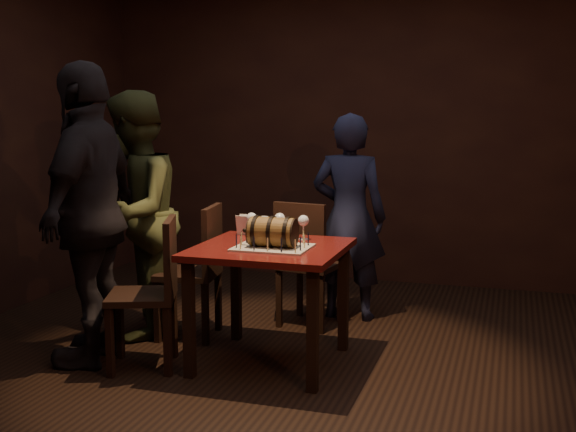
{
  "coord_description": "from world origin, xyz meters",
  "views": [
    {
      "loc": [
        1.3,
        -4.04,
        1.59
      ],
      "look_at": [
        0.01,
        0.05,
        0.95
      ],
      "focal_mm": 45.0,
      "sensor_mm": 36.0,
      "label": 1
    }
  ],
  "objects_px": {
    "pub_table": "(270,263)",
    "person_left_rear": "(133,215)",
    "wine_glass_right": "(303,222)",
    "chair_left_front": "(155,285)",
    "barrel_cake": "(273,232)",
    "pint_of_ale": "(263,229)",
    "chair_back": "(305,257)",
    "chair_left_rear": "(199,264)",
    "wine_glass_left": "(252,219)",
    "wine_glass_mid": "(280,220)",
    "person_back": "(349,217)",
    "person_left_front": "(91,215)"
  },
  "relations": [
    {
      "from": "barrel_cake",
      "to": "chair_back",
      "type": "relative_size",
      "value": 0.36
    },
    {
      "from": "wine_glass_left",
      "to": "wine_glass_mid",
      "type": "bearing_deg",
      "value": 13.09
    },
    {
      "from": "person_left_rear",
      "to": "person_left_front",
      "type": "bearing_deg",
      "value": -8.09
    },
    {
      "from": "chair_left_rear",
      "to": "barrel_cake",
      "type": "bearing_deg",
      "value": -31.48
    },
    {
      "from": "pint_of_ale",
      "to": "chair_left_rear",
      "type": "xyz_separation_m",
      "value": [
        -0.53,
        0.15,
        -0.3
      ]
    },
    {
      "from": "person_left_rear",
      "to": "person_left_front",
      "type": "relative_size",
      "value": 0.91
    },
    {
      "from": "person_left_rear",
      "to": "pint_of_ale",
      "type": "bearing_deg",
      "value": 76.24
    },
    {
      "from": "barrel_cake",
      "to": "chair_left_rear",
      "type": "height_order",
      "value": "barrel_cake"
    },
    {
      "from": "chair_left_rear",
      "to": "person_back",
      "type": "distance_m",
      "value": 1.21
    },
    {
      "from": "wine_glass_mid",
      "to": "person_back",
      "type": "distance_m",
      "value": 0.87
    },
    {
      "from": "chair_back",
      "to": "person_left_front",
      "type": "relative_size",
      "value": 0.49
    },
    {
      "from": "chair_back",
      "to": "chair_left_front",
      "type": "relative_size",
      "value": 1.0
    },
    {
      "from": "pint_of_ale",
      "to": "chair_back",
      "type": "bearing_deg",
      "value": 78.78
    },
    {
      "from": "pub_table",
      "to": "person_left_rear",
      "type": "relative_size",
      "value": 0.52
    },
    {
      "from": "wine_glass_left",
      "to": "person_back",
      "type": "bearing_deg",
      "value": 61.52
    },
    {
      "from": "wine_glass_mid",
      "to": "wine_glass_right",
      "type": "distance_m",
      "value": 0.18
    },
    {
      "from": "wine_glass_mid",
      "to": "wine_glass_right",
      "type": "xyz_separation_m",
      "value": [
        0.18,
        -0.05,
        0.0
      ]
    },
    {
      "from": "pub_table",
      "to": "chair_left_front",
      "type": "xyz_separation_m",
      "value": [
        -0.65,
        -0.28,
        -0.12
      ]
    },
    {
      "from": "chair_back",
      "to": "person_back",
      "type": "height_order",
      "value": "person_back"
    },
    {
      "from": "chair_left_rear",
      "to": "chair_left_front",
      "type": "distance_m",
      "value": 0.63
    },
    {
      "from": "person_left_rear",
      "to": "person_left_front",
      "type": "xyz_separation_m",
      "value": [
        0.02,
        -0.55,
        0.08
      ]
    },
    {
      "from": "person_back",
      "to": "person_left_front",
      "type": "xyz_separation_m",
      "value": [
        -1.32,
        -1.42,
        0.16
      ]
    },
    {
      "from": "chair_left_rear",
      "to": "chair_back",
      "type": "bearing_deg",
      "value": 34.56
    },
    {
      "from": "barrel_cake",
      "to": "person_back",
      "type": "distance_m",
      "value": 1.22
    },
    {
      "from": "chair_back",
      "to": "chair_left_front",
      "type": "bearing_deg",
      "value": -121.36
    },
    {
      "from": "chair_back",
      "to": "person_left_rear",
      "type": "distance_m",
      "value": 1.26
    },
    {
      "from": "barrel_cake",
      "to": "person_left_rear",
      "type": "height_order",
      "value": "person_left_rear"
    },
    {
      "from": "chair_back",
      "to": "barrel_cake",
      "type": "bearing_deg",
      "value": -87.36
    },
    {
      "from": "pub_table",
      "to": "person_left_front",
      "type": "distance_m",
      "value": 1.16
    },
    {
      "from": "chair_left_rear",
      "to": "person_left_rear",
      "type": "relative_size",
      "value": 0.54
    },
    {
      "from": "chair_back",
      "to": "pub_table",
      "type": "bearing_deg",
      "value": -89.94
    },
    {
      "from": "wine_glass_right",
      "to": "person_left_front",
      "type": "height_order",
      "value": "person_left_front"
    },
    {
      "from": "barrel_cake",
      "to": "wine_glass_left",
      "type": "xyz_separation_m",
      "value": [
        -0.26,
        0.35,
        0.02
      ]
    },
    {
      "from": "pint_of_ale",
      "to": "wine_glass_left",
      "type": "bearing_deg",
      "value": 144.14
    },
    {
      "from": "chair_left_rear",
      "to": "pint_of_ale",
      "type": "bearing_deg",
      "value": -15.69
    },
    {
      "from": "barrel_cake",
      "to": "pint_of_ale",
      "type": "relative_size",
      "value": 2.25
    },
    {
      "from": "wine_glass_left",
      "to": "wine_glass_mid",
      "type": "xyz_separation_m",
      "value": [
        0.18,
        0.04,
        -0.0
      ]
    },
    {
      "from": "wine_glass_right",
      "to": "chair_left_rear",
      "type": "xyz_separation_m",
      "value": [
        -0.78,
        0.08,
        -0.35
      ]
    },
    {
      "from": "wine_glass_mid",
      "to": "pint_of_ale",
      "type": "relative_size",
      "value": 1.07
    },
    {
      "from": "chair_left_rear",
      "to": "person_left_rear",
      "type": "xyz_separation_m",
      "value": [
        -0.45,
        -0.08,
        0.34
      ]
    },
    {
      "from": "pint_of_ale",
      "to": "chair_back",
      "type": "relative_size",
      "value": 0.16
    },
    {
      "from": "chair_left_rear",
      "to": "wine_glass_left",
      "type": "bearing_deg",
      "value": -9.61
    },
    {
      "from": "barrel_cake",
      "to": "chair_left_rear",
      "type": "bearing_deg",
      "value": 148.52
    },
    {
      "from": "wine_glass_left",
      "to": "chair_left_rear",
      "type": "distance_m",
      "value": 0.55
    },
    {
      "from": "chair_back",
      "to": "chair_left_rear",
      "type": "bearing_deg",
      "value": -145.44
    },
    {
      "from": "wine_glass_right",
      "to": "chair_left_front",
      "type": "distance_m",
      "value": 1.02
    },
    {
      "from": "barrel_cake",
      "to": "chair_back",
      "type": "xyz_separation_m",
      "value": [
        -0.04,
        0.86,
        -0.33
      ]
    },
    {
      "from": "wine_glass_mid",
      "to": "chair_left_rear",
      "type": "distance_m",
      "value": 0.69
    },
    {
      "from": "barrel_cake",
      "to": "pint_of_ale",
      "type": "height_order",
      "value": "barrel_cake"
    },
    {
      "from": "wine_glass_mid",
      "to": "chair_left_rear",
      "type": "xyz_separation_m",
      "value": [
        -0.6,
        0.03,
        -0.34
      ]
    }
  ]
}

